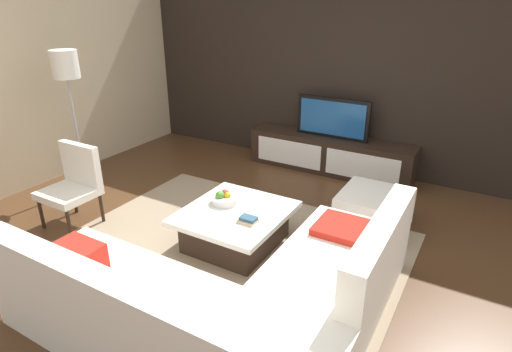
# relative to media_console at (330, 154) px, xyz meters

# --- Properties ---
(ground_plane) EXTENTS (14.00, 14.00, 0.00)m
(ground_plane) POSITION_rel_media_console_xyz_m (0.00, -2.40, -0.25)
(ground_plane) COLOR #4C301C
(feature_wall_back) EXTENTS (6.40, 0.12, 2.80)m
(feature_wall_back) POSITION_rel_media_console_xyz_m (0.00, 0.30, 1.15)
(feature_wall_back) COLOR black
(feature_wall_back) RESTS_ON ground
(side_wall_left) EXTENTS (0.12, 5.20, 2.80)m
(side_wall_left) POSITION_rel_media_console_xyz_m (-3.20, -2.20, 1.15)
(side_wall_left) COLOR #C6B28E
(side_wall_left) RESTS_ON ground
(area_rug) EXTENTS (3.24, 2.48, 0.01)m
(area_rug) POSITION_rel_media_console_xyz_m (-0.10, -2.40, -0.24)
(area_rug) COLOR gray
(area_rug) RESTS_ON ground
(media_console) EXTENTS (2.30, 0.49, 0.50)m
(media_console) POSITION_rel_media_console_xyz_m (0.00, 0.00, 0.00)
(media_console) COLOR black
(media_console) RESTS_ON ground
(television) EXTENTS (1.02, 0.06, 0.55)m
(television) POSITION_rel_media_console_xyz_m (0.00, 0.00, 0.52)
(television) COLOR black
(television) RESTS_ON media_console
(sectional_couch) EXTENTS (2.49, 2.29, 0.80)m
(sectional_couch) POSITION_rel_media_console_xyz_m (0.52, -3.30, 0.03)
(sectional_couch) COLOR white
(sectional_couch) RESTS_ON ground
(coffee_table) EXTENTS (0.96, 1.03, 0.38)m
(coffee_table) POSITION_rel_media_console_xyz_m (-0.10, -2.30, -0.05)
(coffee_table) COLOR black
(coffee_table) RESTS_ON ground
(accent_chair_near) EXTENTS (0.53, 0.49, 0.87)m
(accent_chair_near) POSITION_rel_media_console_xyz_m (-1.84, -2.76, 0.24)
(accent_chair_near) COLOR black
(accent_chair_near) RESTS_ON ground
(floor_lamp) EXTENTS (0.31, 0.31, 1.73)m
(floor_lamp) POSITION_rel_media_console_xyz_m (-2.51, -2.14, 1.21)
(floor_lamp) COLOR #A5A5AA
(floor_lamp) RESTS_ON ground
(ottoman) EXTENTS (0.70, 0.70, 0.40)m
(ottoman) POSITION_rel_media_console_xyz_m (0.99, -1.27, -0.05)
(ottoman) COLOR white
(ottoman) RESTS_ON ground
(fruit_bowl) EXTENTS (0.28, 0.28, 0.13)m
(fruit_bowl) POSITION_rel_media_console_xyz_m (-0.28, -2.20, 0.18)
(fruit_bowl) COLOR silver
(fruit_bowl) RESTS_ON coffee_table
(book_stack) EXTENTS (0.17, 0.14, 0.05)m
(book_stack) POSITION_rel_media_console_xyz_m (0.12, -2.42, 0.15)
(book_stack) COLOR #CCB78C
(book_stack) RESTS_ON coffee_table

